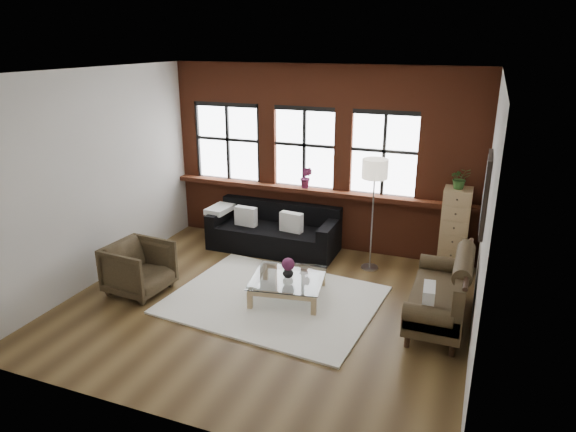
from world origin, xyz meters
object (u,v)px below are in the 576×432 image
(drawer_chest, at_px, (454,230))
(coffee_table, at_px, (288,288))
(dark_sofa, at_px, (273,228))
(armchair, at_px, (139,268))
(vase, at_px, (288,272))
(floor_lamp, at_px, (373,211))
(vintage_settee, at_px, (439,289))

(drawer_chest, bearing_deg, coffee_table, -138.76)
(dark_sofa, distance_m, armchair, 2.53)
(vase, relative_size, floor_lamp, 0.08)
(armchair, bearing_deg, vase, -69.47)
(dark_sofa, xyz_separation_m, floor_lamp, (1.78, -0.17, 0.58))
(dark_sofa, bearing_deg, floor_lamp, -5.31)
(dark_sofa, distance_m, coffee_table, 1.86)
(drawer_chest, distance_m, floor_lamp, 1.35)
(armchair, relative_size, drawer_chest, 0.61)
(vintage_settee, height_order, floor_lamp, floor_lamp)
(armchair, distance_m, floor_lamp, 3.69)
(dark_sofa, xyz_separation_m, coffee_table, (0.90, -1.61, -0.25))
(coffee_table, bearing_deg, drawer_chest, 41.24)
(dark_sofa, xyz_separation_m, drawer_chest, (3.03, 0.26, 0.28))
(vintage_settee, height_order, armchair, vintage_settee)
(armchair, distance_m, vase, 2.21)
(armchair, bearing_deg, coffee_table, -69.47)
(vintage_settee, xyz_separation_m, vase, (-2.08, -0.11, -0.06))
(vintage_settee, distance_m, floor_lamp, 1.86)
(floor_lamp, bearing_deg, dark_sofa, 174.69)
(vintage_settee, relative_size, coffee_table, 1.75)
(vintage_settee, height_order, vase, vintage_settee)
(vase, distance_m, drawer_chest, 2.84)
(vase, bearing_deg, dark_sofa, 119.26)
(vintage_settee, xyz_separation_m, drawer_chest, (0.05, 1.75, 0.22))
(armchair, height_order, drawer_chest, drawer_chest)
(drawer_chest, bearing_deg, dark_sofa, -175.16)
(coffee_table, height_order, floor_lamp, floor_lamp)
(vase, height_order, drawer_chest, drawer_chest)
(armchair, distance_m, coffee_table, 2.22)
(vintage_settee, bearing_deg, coffee_table, -176.86)
(armchair, relative_size, coffee_table, 0.82)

